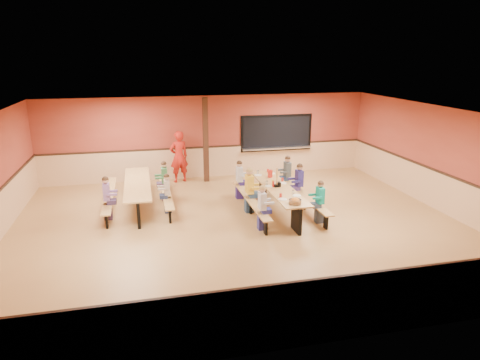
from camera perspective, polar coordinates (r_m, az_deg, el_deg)
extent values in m
plane|color=olive|center=(11.50, -0.04, -6.17)|extent=(12.00, 12.00, 0.00)
cube|color=#9C3E2D|center=(15.80, -4.21, 5.75)|extent=(12.00, 0.04, 3.00)
cube|color=#9C3E2D|center=(6.55, 10.17, -10.37)|extent=(12.00, 0.04, 3.00)
cube|color=#9C3E2D|center=(13.65, 25.32, 2.48)|extent=(0.04, 10.00, 3.00)
cube|color=white|center=(10.71, -0.05, 8.81)|extent=(12.00, 10.00, 0.04)
cube|color=black|center=(16.36, 4.88, 6.28)|extent=(2.60, 0.06, 1.20)
cube|color=silver|center=(16.39, 4.93, 4.27)|extent=(2.70, 0.28, 0.06)
cube|color=#331B11|center=(15.18, -4.60, 5.30)|extent=(0.18, 0.18, 3.00)
cube|color=tan|center=(12.40, 5.09, -1.00)|extent=(0.75, 3.60, 0.04)
cube|color=black|center=(11.14, 7.54, -5.14)|extent=(0.08, 0.60, 0.70)
cube|color=black|center=(13.92, 3.07, -0.59)|extent=(0.08, 0.60, 0.70)
cube|color=tan|center=(12.26, 1.39, -2.55)|extent=(0.26, 3.60, 0.04)
cube|color=black|center=(12.34, 1.38, -3.54)|extent=(0.06, 0.18, 0.41)
cube|color=tan|center=(12.76, 8.58, -1.97)|extent=(0.26, 3.60, 0.04)
cube|color=black|center=(12.83, 8.54, -2.92)|extent=(0.06, 0.18, 0.41)
cube|color=tan|center=(13.12, -13.53, -0.42)|extent=(0.75, 3.60, 0.04)
cube|color=black|center=(11.76, -13.38, -4.28)|extent=(0.08, 0.60, 0.70)
cube|color=black|center=(14.71, -13.46, -0.09)|extent=(0.08, 0.60, 0.70)
cube|color=tan|center=(13.24, -17.01, -1.84)|extent=(0.26, 3.60, 0.04)
cube|color=black|center=(13.31, -16.93, -2.76)|extent=(0.06, 0.18, 0.41)
cube|color=tan|center=(13.22, -9.87, -1.38)|extent=(0.26, 3.60, 0.04)
cube|color=black|center=(13.29, -9.83, -2.30)|extent=(0.06, 0.18, 0.41)
imported|color=red|center=(15.34, -8.15, 3.10)|extent=(0.77, 0.61, 1.84)
cylinder|color=red|center=(13.32, 4.04, 0.85)|extent=(0.16, 0.16, 0.22)
cube|color=black|center=(12.40, 5.17, -0.58)|extent=(0.10, 0.14, 0.13)
cylinder|color=yellow|center=(12.46, 4.39, -0.38)|extent=(0.06, 0.06, 0.17)
cylinder|color=#B2140F|center=(12.34, 4.43, -0.55)|extent=(0.06, 0.06, 0.17)
cube|color=black|center=(12.40, 4.92, -0.75)|extent=(0.16, 0.16, 0.06)
cube|color=tan|center=(12.32, 4.96, 0.49)|extent=(0.02, 0.09, 0.50)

